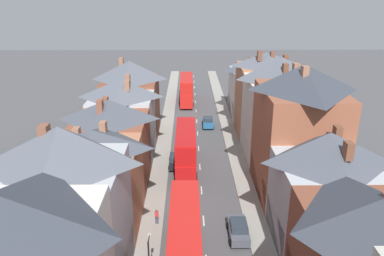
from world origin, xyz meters
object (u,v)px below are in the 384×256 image
at_px(car_parked_left_b, 208,122).
at_px(pedestrian_mid_right, 157,216).
at_px(double_decker_bus_mid_street, 186,149).
at_px(double_decker_bus_far_approaching, 186,89).
at_px(car_mid_white, 187,87).
at_px(car_parked_right_a, 186,125).
at_px(car_parked_left_a, 238,229).
at_px(car_far_grey, 176,160).
at_px(double_decker_bus_lead, 185,239).

relative_size(car_parked_left_b, pedestrian_mid_right, 2.38).
distance_m(double_decker_bus_mid_street, double_decker_bus_far_approaching, 29.88).
distance_m(double_decker_bus_mid_street, car_mid_white, 39.39).
bearing_deg(double_decker_bus_far_approaching, car_parked_left_b, -75.73).
height_order(car_parked_right_a, car_mid_white, car_parked_right_a).
height_order(double_decker_bus_mid_street, double_decker_bus_far_approaching, same).
distance_m(double_decker_bus_far_approaching, car_parked_left_a, 44.23).
distance_m(double_decker_bus_far_approaching, car_far_grey, 29.00).
xyz_separation_m(double_decker_bus_far_approaching, car_parked_left_b, (3.61, -14.19, -1.96)).
height_order(car_mid_white, car_far_grey, same).
xyz_separation_m(double_decker_bus_far_approaching, car_parked_right_a, (0.01, -15.51, -1.97)).
bearing_deg(double_decker_bus_mid_street, pedestrian_mid_right, -102.93).
bearing_deg(car_mid_white, car_far_grey, -91.94).
bearing_deg(pedestrian_mid_right, car_parked_left_a, -14.39).
height_order(double_decker_bus_far_approaching, car_far_grey, double_decker_bus_far_approaching).
height_order(car_parked_left_a, car_far_grey, car_parked_left_a).
bearing_deg(double_decker_bus_far_approaching, car_parked_right_a, -89.97).
bearing_deg(car_parked_right_a, pedestrian_mid_right, -96.00).
xyz_separation_m(car_parked_left_a, car_far_grey, (-6.20, 15.01, -0.04)).
relative_size(double_decker_bus_far_approaching, car_mid_white, 2.53).
bearing_deg(car_parked_left_b, double_decker_bus_mid_street, -102.96).
distance_m(car_parked_right_a, pedestrian_mid_right, 26.58).
bearing_deg(double_decker_bus_lead, car_parked_left_b, 83.88).
height_order(double_decker_bus_mid_street, car_mid_white, double_decker_bus_mid_street).
xyz_separation_m(car_mid_white, pedestrian_mid_right, (-2.78, -51.40, 0.23)).
xyz_separation_m(car_parked_right_a, car_mid_white, (0.00, 24.97, -0.04)).
relative_size(car_parked_left_a, car_parked_left_b, 1.07).
xyz_separation_m(car_parked_left_b, car_far_grey, (-4.90, -14.71, -0.05)).
height_order(double_decker_bus_mid_street, car_parked_left_b, double_decker_bus_mid_street).
distance_m(double_decker_bus_lead, car_mid_white, 57.36).
height_order(double_decker_bus_far_approaching, car_parked_left_b, double_decker_bus_far_approaching).
height_order(car_parked_left_b, pedestrian_mid_right, pedestrian_mid_right).
bearing_deg(double_decker_bus_mid_street, car_parked_right_a, 89.96).
height_order(car_parked_left_a, pedestrian_mid_right, pedestrian_mid_right).
distance_m(double_decker_bus_mid_street, car_parked_left_b, 16.21).
distance_m(car_parked_right_a, car_mid_white, 24.97).
relative_size(double_decker_bus_far_approaching, pedestrian_mid_right, 6.71).
height_order(double_decker_bus_lead, car_parked_right_a, double_decker_bus_lead).
xyz_separation_m(double_decker_bus_far_approaching, car_parked_left_a, (4.91, -43.91, -1.98)).
relative_size(car_parked_left_a, pedestrian_mid_right, 2.56).
bearing_deg(car_mid_white, double_decker_bus_far_approaching, -90.05).
distance_m(car_mid_white, pedestrian_mid_right, 51.48).
xyz_separation_m(car_parked_right_a, pedestrian_mid_right, (-2.78, -26.43, 0.19)).
bearing_deg(car_parked_left_a, double_decker_bus_lead, -141.16).
height_order(double_decker_bus_mid_street, pedestrian_mid_right, double_decker_bus_mid_street).
bearing_deg(double_decker_bus_mid_street, double_decker_bus_lead, -90.00).
distance_m(car_parked_right_a, car_far_grey, 13.45).
bearing_deg(double_decker_bus_far_approaching, car_parked_left_a, -83.62).
xyz_separation_m(double_decker_bus_lead, car_mid_white, (0.01, 57.32, -2.01)).
bearing_deg(car_parked_left_b, car_mid_white, 98.65).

